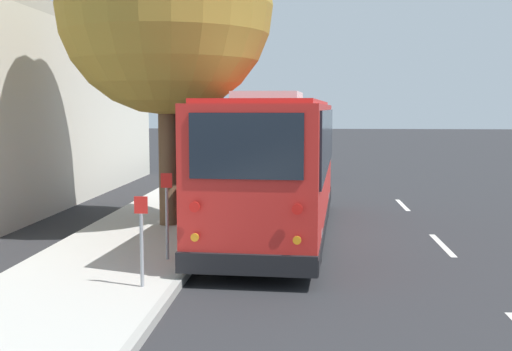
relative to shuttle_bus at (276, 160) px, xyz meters
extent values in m
plane|color=#28282B|center=(-0.06, -0.60, -1.82)|extent=(160.00, 160.00, 0.00)
cube|color=#B2AFA8|center=(-0.06, 3.11, -1.75)|extent=(80.00, 3.16, 0.15)
cube|color=#9D9A94|center=(-0.06, 1.46, -1.75)|extent=(80.00, 0.14, 0.15)
cube|color=red|center=(0.00, 0.00, -0.11)|extent=(9.58, 2.95, 2.88)
cube|color=black|center=(0.00, 0.00, -1.41)|extent=(9.64, 3.00, 0.28)
cube|color=black|center=(0.00, 0.00, 0.52)|extent=(8.82, 2.99, 1.38)
cube|color=black|center=(4.75, -0.28, 0.52)|extent=(0.16, 2.09, 1.45)
cube|color=black|center=(-4.74, 0.28, 0.62)|extent=(0.15, 1.92, 1.10)
cube|color=black|center=(4.75, -0.28, 1.19)|extent=(0.14, 1.72, 0.22)
cube|color=red|center=(0.00, 0.00, 1.37)|extent=(8.99, 2.70, 0.10)
cube|color=silver|center=(-1.68, 0.10, 1.49)|extent=(1.82, 1.46, 0.20)
cube|color=black|center=(4.77, -0.29, -1.37)|extent=(0.24, 2.42, 0.36)
cube|color=black|center=(-4.76, 0.29, -1.37)|extent=(0.24, 2.42, 0.36)
cylinder|color=red|center=(-4.76, 1.15, -0.40)|extent=(0.04, 0.18, 0.18)
cylinder|color=orange|center=(-4.76, 1.15, -0.92)|extent=(0.04, 0.14, 0.14)
cylinder|color=red|center=(-4.86, -0.57, -0.40)|extent=(0.04, 0.18, 0.18)
cylinder|color=orange|center=(-4.86, -0.57, -0.92)|extent=(0.04, 0.14, 0.14)
cube|color=white|center=(4.87, 0.51, -1.20)|extent=(0.06, 0.32, 0.18)
cube|color=white|center=(4.77, -1.09, -1.20)|extent=(0.06, 0.32, 0.18)
cube|color=black|center=(4.52, 1.08, 0.79)|extent=(0.07, 0.10, 0.24)
cylinder|color=black|center=(2.86, 0.87, -1.34)|extent=(0.99, 0.36, 0.97)
cylinder|color=slate|center=(2.86, 0.87, -1.34)|extent=(0.45, 0.35, 0.44)
cylinder|color=black|center=(2.74, -1.21, -1.34)|extent=(0.99, 0.36, 0.97)
cylinder|color=slate|center=(2.74, -1.21, -1.34)|extent=(0.45, 0.35, 0.44)
cylinder|color=black|center=(-2.58, 1.20, -1.34)|extent=(0.99, 0.36, 0.97)
cylinder|color=slate|center=(-2.58, 1.20, -1.34)|extent=(0.45, 0.35, 0.44)
cylinder|color=black|center=(-2.71, -0.88, -1.34)|extent=(0.99, 0.36, 0.97)
cylinder|color=slate|center=(-2.71, -0.88, -1.34)|extent=(0.45, 0.35, 0.44)
cube|color=navy|center=(12.96, 0.31, -1.36)|extent=(4.38, 1.74, 0.62)
cube|color=black|center=(12.84, 0.31, -0.81)|extent=(2.08, 1.50, 0.48)
cube|color=navy|center=(12.84, 0.31, -0.57)|extent=(1.99, 1.46, 0.05)
cube|color=black|center=(15.17, 0.30, -1.57)|extent=(0.08, 1.68, 0.20)
cube|color=black|center=(10.75, 0.31, -1.57)|extent=(0.08, 1.68, 0.20)
cylinder|color=black|center=(14.34, 1.10, -1.51)|extent=(0.62, 0.20, 0.62)
cylinder|color=slate|center=(14.34, 1.10, -1.51)|extent=(0.28, 0.22, 0.28)
cylinder|color=black|center=(14.34, -0.49, -1.51)|extent=(0.62, 0.20, 0.62)
cylinder|color=slate|center=(14.34, -0.49, -1.51)|extent=(0.28, 0.22, 0.28)
cylinder|color=black|center=(11.58, 1.10, -1.51)|extent=(0.62, 0.20, 0.62)
cylinder|color=slate|center=(11.58, 1.10, -1.51)|extent=(0.28, 0.22, 0.28)
cylinder|color=black|center=(11.57, -0.48, -1.51)|extent=(0.62, 0.20, 0.62)
cylinder|color=slate|center=(11.57, -0.48, -1.51)|extent=(0.28, 0.22, 0.28)
cube|color=#A8AAAF|center=(20.28, 0.54, -1.35)|extent=(4.33, 1.94, 0.62)
cube|color=black|center=(20.17, 0.53, -0.80)|extent=(2.09, 1.58, 0.48)
cube|color=#A8AAAF|center=(20.17, 0.53, -0.56)|extent=(2.01, 1.54, 0.05)
cube|color=black|center=(22.42, 0.67, -1.56)|extent=(0.18, 1.64, 0.20)
cube|color=black|center=(18.15, 0.41, -1.56)|extent=(0.18, 1.64, 0.20)
cylinder|color=black|center=(21.57, 1.39, -1.51)|extent=(0.64, 0.24, 0.63)
cylinder|color=slate|center=(21.57, 1.39, -1.51)|extent=(0.30, 0.24, 0.28)
cylinder|color=black|center=(21.66, -0.15, -1.51)|extent=(0.64, 0.24, 0.63)
cylinder|color=slate|center=(21.66, -0.15, -1.51)|extent=(0.30, 0.24, 0.28)
cylinder|color=black|center=(18.90, 1.23, -1.51)|extent=(0.64, 0.24, 0.63)
cylinder|color=slate|center=(18.90, 1.23, -1.51)|extent=(0.30, 0.24, 0.28)
cylinder|color=black|center=(18.99, -0.31, -1.51)|extent=(0.64, 0.24, 0.63)
cylinder|color=slate|center=(18.99, -0.31, -1.51)|extent=(0.30, 0.24, 0.28)
cylinder|color=brown|center=(0.47, 2.74, 0.10)|extent=(0.44, 0.44, 3.54)
sphere|color=olive|center=(0.47, 2.74, 3.71)|extent=(5.26, 5.26, 5.26)
cylinder|color=gray|center=(-5.17, 1.96, -1.06)|extent=(0.06, 0.06, 1.22)
cube|color=red|center=(-5.17, 1.96, -0.32)|extent=(0.02, 0.22, 0.28)
cylinder|color=gray|center=(-3.24, 1.96, -0.97)|extent=(0.06, 0.06, 1.40)
cube|color=red|center=(-3.24, 1.96, -0.13)|extent=(0.02, 0.22, 0.28)
cylinder|color=red|center=(6.92, 1.78, -1.35)|extent=(0.22, 0.22, 0.65)
sphere|color=red|center=(6.92, 1.78, -0.96)|extent=(0.20, 0.20, 0.20)
cube|color=#A9A497|center=(4.30, 6.69, 4.08)|extent=(19.24, 0.30, 0.40)
cube|color=silver|center=(-0.82, -3.78, -1.82)|extent=(2.40, 0.14, 0.01)
cube|color=silver|center=(5.18, -3.78, -1.82)|extent=(2.40, 0.14, 0.01)
camera|label=1|loc=(-15.27, -0.71, 1.25)|focal=45.00mm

